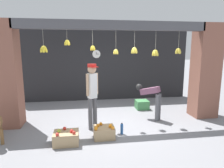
{
  "coord_description": "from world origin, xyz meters",
  "views": [
    {
      "loc": [
        -0.85,
        -5.28,
        2.11
      ],
      "look_at": [
        0.0,
        0.41,
        1.07
      ],
      "focal_mm": 32.0,
      "sensor_mm": 36.0,
      "label": 1
    }
  ],
  "objects_px": {
    "wall_clock": "(96,54)",
    "produce_box_green": "(142,105)",
    "worker_stooping": "(152,97)",
    "fruit_crate_oranges": "(104,132)",
    "shopkeeper": "(92,91)",
    "water_bottle": "(122,129)",
    "fruit_crate_apples": "(66,138)"
  },
  "relations": [
    {
      "from": "wall_clock",
      "to": "produce_box_green",
      "type": "bearing_deg",
      "value": -44.71
    },
    {
      "from": "worker_stooping",
      "to": "fruit_crate_oranges",
      "type": "distance_m",
      "value": 1.96
    },
    {
      "from": "shopkeeper",
      "to": "fruit_crate_oranges",
      "type": "distance_m",
      "value": 1.08
    },
    {
      "from": "water_bottle",
      "to": "shopkeeper",
      "type": "bearing_deg",
      "value": 148.44
    },
    {
      "from": "fruit_crate_oranges",
      "to": "shopkeeper",
      "type": "bearing_deg",
      "value": 112.27
    },
    {
      "from": "shopkeeper",
      "to": "fruit_crate_apples",
      "type": "distance_m",
      "value": 1.32
    },
    {
      "from": "water_bottle",
      "to": "produce_box_green",
      "type": "bearing_deg",
      "value": 60.48
    },
    {
      "from": "shopkeeper",
      "to": "water_bottle",
      "type": "relative_size",
      "value": 6.03
    },
    {
      "from": "fruit_crate_apples",
      "to": "produce_box_green",
      "type": "xyz_separation_m",
      "value": [
        2.44,
        2.29,
        0.01
      ]
    },
    {
      "from": "produce_box_green",
      "to": "water_bottle",
      "type": "height_order",
      "value": "produce_box_green"
    },
    {
      "from": "worker_stooping",
      "to": "water_bottle",
      "type": "xyz_separation_m",
      "value": [
        -1.08,
        -0.93,
        -0.55
      ]
    },
    {
      "from": "fruit_crate_apples",
      "to": "water_bottle",
      "type": "distance_m",
      "value": 1.37
    },
    {
      "from": "fruit_crate_oranges",
      "to": "produce_box_green",
      "type": "height_order",
      "value": "fruit_crate_oranges"
    },
    {
      "from": "worker_stooping",
      "to": "produce_box_green",
      "type": "xyz_separation_m",
      "value": [
        0.03,
        1.04,
        -0.53
      ]
    },
    {
      "from": "shopkeeper",
      "to": "fruit_crate_oranges",
      "type": "height_order",
      "value": "shopkeeper"
    },
    {
      "from": "worker_stooping",
      "to": "wall_clock",
      "type": "bearing_deg",
      "value": 74.01
    },
    {
      "from": "produce_box_green",
      "to": "water_bottle",
      "type": "xyz_separation_m",
      "value": [
        -1.11,
        -1.97,
        -0.02
      ]
    },
    {
      "from": "worker_stooping",
      "to": "fruit_crate_oranges",
      "type": "relative_size",
      "value": 2.13
    },
    {
      "from": "wall_clock",
      "to": "shopkeeper",
      "type": "bearing_deg",
      "value": -96.24
    },
    {
      "from": "worker_stooping",
      "to": "fruit_crate_apples",
      "type": "xyz_separation_m",
      "value": [
        -2.41,
        -1.25,
        -0.54
      ]
    },
    {
      "from": "wall_clock",
      "to": "water_bottle",
      "type": "bearing_deg",
      "value": -83.93
    },
    {
      "from": "worker_stooping",
      "to": "water_bottle",
      "type": "height_order",
      "value": "worker_stooping"
    },
    {
      "from": "shopkeeper",
      "to": "fruit_crate_apples",
      "type": "relative_size",
      "value": 3.14
    },
    {
      "from": "fruit_crate_apples",
      "to": "wall_clock",
      "type": "xyz_separation_m",
      "value": [
        0.96,
        3.75,
        1.74
      ]
    },
    {
      "from": "water_bottle",
      "to": "wall_clock",
      "type": "height_order",
      "value": "wall_clock"
    },
    {
      "from": "shopkeeper",
      "to": "worker_stooping",
      "type": "height_order",
      "value": "shopkeeper"
    },
    {
      "from": "produce_box_green",
      "to": "shopkeeper",
      "type": "bearing_deg",
      "value": -139.55
    },
    {
      "from": "water_bottle",
      "to": "wall_clock",
      "type": "bearing_deg",
      "value": 96.07
    },
    {
      "from": "produce_box_green",
      "to": "wall_clock",
      "type": "bearing_deg",
      "value": 135.29
    },
    {
      "from": "produce_box_green",
      "to": "worker_stooping",
      "type": "bearing_deg",
      "value": -91.85
    },
    {
      "from": "shopkeeper",
      "to": "water_bottle",
      "type": "distance_m",
      "value": 1.21
    },
    {
      "from": "worker_stooping",
      "to": "shopkeeper",
      "type": "bearing_deg",
      "value": 149.85
    }
  ]
}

